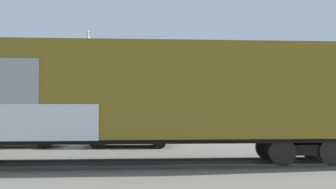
# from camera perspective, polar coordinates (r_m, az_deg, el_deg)

# --- Properties ---
(ground_plane) EXTENTS (260.00, 260.00, 0.00)m
(ground_plane) POSITION_cam_1_polar(r_m,az_deg,el_deg) (12.83, -4.35, -10.71)
(ground_plane) COLOR slate
(track) EXTENTS (60.01, 2.93, 0.08)m
(track) POSITION_cam_1_polar(r_m,az_deg,el_deg) (12.84, -1.72, -10.53)
(track) COLOR #4C4742
(track) RESTS_ON ground_plane
(freight_car) EXTENTS (17.30, 3.19, 4.27)m
(freight_car) POSITION_cam_1_polar(r_m,az_deg,el_deg) (12.69, -6.19, 0.19)
(freight_car) COLOR olive
(freight_car) RESTS_ON ground_plane
(flagpole) EXTENTS (0.20, 1.53, 7.39)m
(flagpole) POSITION_cam_1_polar(r_m,az_deg,el_deg) (27.32, -12.27, 4.19)
(flagpole) COLOR silver
(flagpole) RESTS_ON ground_plane
(hillside) EXTENTS (111.97, 30.42, 13.12)m
(hillside) POSITION_cam_1_polar(r_m,az_deg,el_deg) (69.89, -3.35, 0.22)
(hillside) COLOR silver
(hillside) RESTS_ON ground_plane
(parked_car_silver) EXTENTS (4.51, 2.22, 1.62)m
(parked_car_silver) POSITION_cam_1_polar(r_m,az_deg,el_deg) (19.36, -22.72, -5.09)
(parked_car_silver) COLOR #B7BABF
(parked_car_silver) RESTS_ON ground_plane
(parked_car_black) EXTENTS (4.36, 2.18, 1.68)m
(parked_car_black) POSITION_cam_1_polar(r_m,az_deg,el_deg) (18.09, -6.08, -5.36)
(parked_car_black) COLOR black
(parked_car_black) RESTS_ON ground_plane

